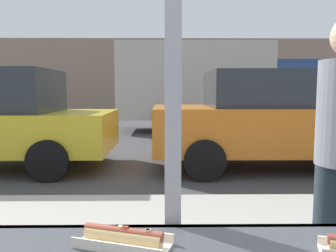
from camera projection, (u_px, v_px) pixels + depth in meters
ground_plane at (165, 142)px, 9.06m from camera, size 60.00×60.00×0.00m
building_facade_far at (164, 75)px, 23.91m from camera, size 28.00×1.20×4.92m
hotdog_tray_near at (123, 238)px, 0.89m from camera, size 0.27×0.17×0.05m
parked_car_orange at (271, 119)px, 6.04m from camera, size 4.20×2.06×1.71m
box_truck at (214, 84)px, 11.58m from camera, size 6.75×2.44×2.91m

